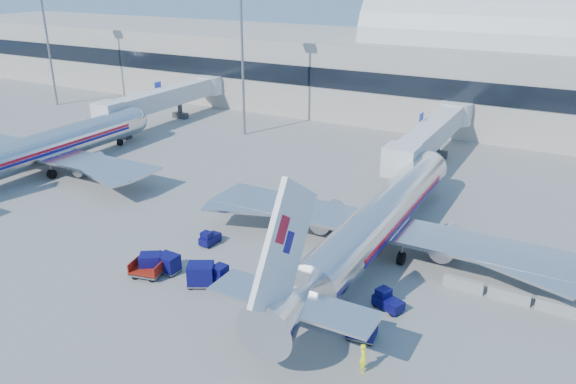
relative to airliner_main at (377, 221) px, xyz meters
The scene contains 21 objects.
ground 11.35m from the airliner_main, 155.75° to the right, with size 260.00×260.00×0.00m, color gray.
terminal 56.80m from the airliner_main, 114.64° to the left, with size 170.00×28.15×21.00m.
airliner_main is the anchor object (origin of this frame).
airliner_mid 42.00m from the airliner_main, behind, with size 32.00×37.26×12.07m.
jetbridge_near 26.43m from the airliner_main, 95.22° to the left, with size 4.40×27.50×6.25m.
jetbridge_mid 51.62m from the airliner_main, 149.36° to the left, with size 4.40×27.50×6.25m.
mast_far_west 75.44m from the airliner_main, 159.99° to the left, with size 2.00×1.20×22.60m.
mast_west 41.12m from the airliner_main, 139.64° to the left, with size 2.00×1.20×22.60m.
barrier_near 8.74m from the airliner_main, 17.39° to the right, with size 3.00×0.55×0.90m, color #9E9E96.
barrier_mid 11.84m from the airliner_main, 12.50° to the right, with size 3.00×0.55×0.90m, color #9E9E96.
barrier_far 15.02m from the airliner_main, ahead, with size 3.00×0.55×0.90m, color #9E9E96.
tug_lead 13.78m from the airliner_main, 126.66° to the right, with size 2.63×1.46×1.65m.
tug_right 8.96m from the airliner_main, 63.87° to the right, with size 2.47×1.84×1.45m.
tug_left 14.74m from the airliner_main, 156.79° to the right, with size 1.12×2.08×1.32m.
cart_train_a 15.35m from the airliner_main, 129.99° to the right, with size 2.57×2.38×1.82m.
cart_train_b 17.59m from the airliner_main, 139.67° to the right, with size 1.82×1.43×1.55m.
cart_train_c 18.96m from the airliner_main, 140.81° to the right, with size 2.23×2.10×1.57m.
cart_solo_near 12.75m from the airliner_main, 101.68° to the right, with size 2.16×1.78×1.71m.
cart_solo_far 12.54m from the airliner_main, 73.52° to the right, with size 2.13×1.73×1.73m.
cart_open_red 19.33m from the airliner_main, 138.40° to the right, with size 2.67×2.14×0.63m.
ramp_worker 15.80m from the airliner_main, 72.14° to the right, with size 0.71×0.47×1.96m, color #CFDE17.
Camera 1 is at (24.19, -36.75, 22.77)m, focal length 35.00 mm.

